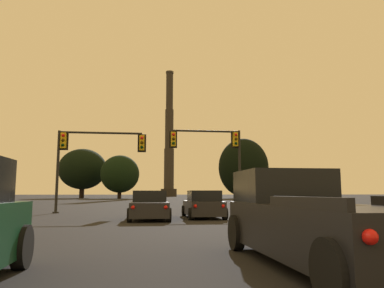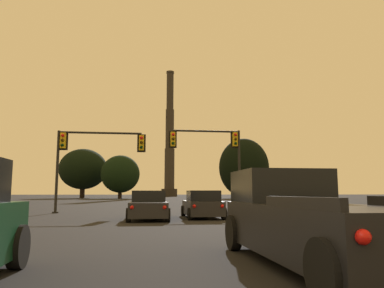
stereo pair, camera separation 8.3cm
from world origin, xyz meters
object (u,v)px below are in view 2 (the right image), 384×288
(traffic_light_overhead_right, at_px, (216,149))
(pickup_truck_right_lane_third, at_px, (309,220))
(hatchback_right_lane_front, at_px, (202,205))
(sedan_center_lane_front, at_px, (149,206))
(smokestack, at_px, (170,146))
(traffic_light_overhead_left, at_px, (89,150))

(traffic_light_overhead_right, bearing_deg, pickup_truck_right_lane_third, -95.94)
(hatchback_right_lane_front, xyz_separation_m, traffic_light_overhead_right, (2.10, 6.95, 3.86))
(sedan_center_lane_front, distance_m, smokestack, 115.29)
(traffic_light_overhead_left, bearing_deg, smokestack, 83.40)
(traffic_light_overhead_left, bearing_deg, sedan_center_lane_front, -58.12)
(traffic_light_overhead_left, distance_m, traffic_light_overhead_right, 9.01)
(sedan_center_lane_front, distance_m, traffic_light_overhead_left, 8.34)
(pickup_truck_right_lane_third, bearing_deg, traffic_light_overhead_left, 109.29)
(hatchback_right_lane_front, bearing_deg, pickup_truck_right_lane_third, -89.93)
(traffic_light_overhead_right, bearing_deg, traffic_light_overhead_left, -172.46)
(pickup_truck_right_lane_third, relative_size, hatchback_right_lane_front, 1.35)
(traffic_light_overhead_left, bearing_deg, pickup_truck_right_lane_third, -70.02)
(traffic_light_overhead_left, bearing_deg, traffic_light_overhead_right, 7.54)
(traffic_light_overhead_left, distance_m, smokestack, 108.85)
(pickup_truck_right_lane_third, xyz_separation_m, sedan_center_lane_front, (-2.85, 12.40, -0.14))
(pickup_truck_right_lane_third, distance_m, smokestack, 127.36)
(smokestack, bearing_deg, traffic_light_overhead_left, -96.60)
(pickup_truck_right_lane_third, distance_m, hatchback_right_lane_front, 13.05)
(traffic_light_overhead_right, bearing_deg, sedan_center_lane_front, -123.00)
(hatchback_right_lane_front, bearing_deg, traffic_light_overhead_right, 73.22)
(pickup_truck_right_lane_third, height_order, sedan_center_lane_front, pickup_truck_right_lane_third)
(pickup_truck_right_lane_third, height_order, traffic_light_overhead_right, traffic_light_overhead_right)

